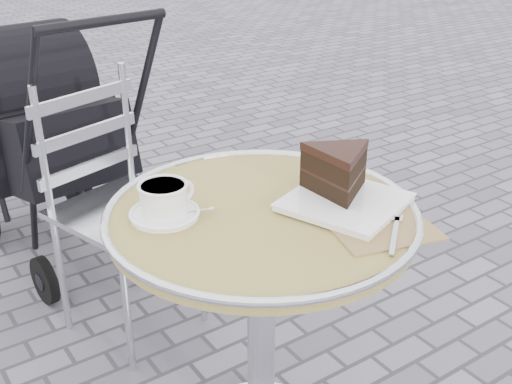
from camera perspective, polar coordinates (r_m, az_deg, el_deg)
cafe_table at (r=1.54m, az=0.50°, el=-7.16°), size 0.72×0.72×0.74m
cappuccino_set at (r=1.43m, az=-8.13°, el=-0.90°), size 0.17×0.15×0.08m
cake_plate_set at (r=1.49m, az=7.56°, el=1.26°), size 0.31×0.40×0.13m
bistro_chair at (r=2.13m, az=-13.24°, el=1.24°), size 0.49×0.49×0.87m
baby_stroller at (r=2.70m, az=-18.41°, el=4.28°), size 0.56×1.05×1.05m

